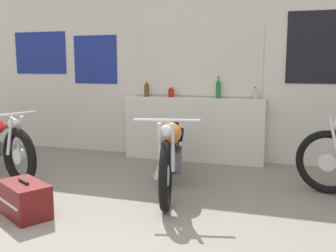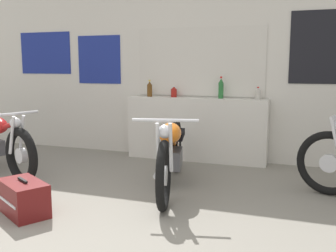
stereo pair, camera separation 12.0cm
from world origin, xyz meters
name	(u,v)px [view 1 (the left image)]	position (x,y,z in m)	size (l,w,h in m)	color
wall_back	(184,62)	(0.01, 3.37, 1.40)	(10.00, 0.07, 2.80)	silver
sill_counter	(193,129)	(0.20, 3.19, 0.45)	(2.01, 0.28, 0.90)	silver
bottle_leftmost	(147,89)	(-0.51, 3.18, 1.01)	(0.07, 0.07, 0.24)	#5B3814
bottle_left_center	(171,92)	(-0.14, 3.21, 0.98)	(0.09, 0.09, 0.16)	maroon
bottle_center	(218,89)	(0.55, 3.21, 1.04)	(0.07, 0.07, 0.31)	#23662D
bottle_right_center	(255,94)	(1.06, 3.21, 0.98)	(0.07, 0.07, 0.17)	#B7B2A8
motorcycle_orange	(171,151)	(0.29, 1.83, 0.42)	(0.74, 2.02, 0.86)	black
hard_case_darkred	(25,199)	(-0.73, 0.63, 0.16)	(0.62, 0.53, 0.33)	maroon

